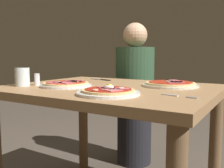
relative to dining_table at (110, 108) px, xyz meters
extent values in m
cube|color=#9E754C|center=(0.00, 0.00, 0.10)|extent=(1.09, 0.88, 0.04)
cylinder|color=brown|center=(-0.49, 0.38, -0.27)|extent=(0.07, 0.07, 0.71)
cylinder|color=brown|center=(0.49, 0.38, -0.27)|extent=(0.07, 0.07, 0.71)
cylinder|color=white|center=(0.15, -0.25, 0.12)|extent=(0.27, 0.27, 0.01)
cylinder|color=#DBB26B|center=(0.15, -0.25, 0.14)|extent=(0.23, 0.23, 0.01)
cylinder|color=#A82314|center=(0.15, -0.25, 0.14)|extent=(0.20, 0.20, 0.00)
torus|color=black|center=(0.20, -0.26, 0.15)|extent=(0.02, 0.02, 0.00)
torus|color=black|center=(0.16, -0.23, 0.15)|extent=(0.02, 0.02, 0.00)
torus|color=black|center=(0.12, -0.25, 0.15)|extent=(0.02, 0.02, 0.00)
torus|color=black|center=(0.17, -0.28, 0.15)|extent=(0.02, 0.02, 0.00)
cube|color=#D16B70|center=(0.18, -0.29, 0.15)|extent=(0.11, 0.09, 0.00)
cube|color=#C65B66|center=(0.11, -0.22, 0.15)|extent=(0.07, 0.08, 0.00)
cube|color=#C65B66|center=(0.20, -0.23, 0.15)|extent=(0.08, 0.07, 0.00)
cylinder|color=beige|center=(0.13, -0.32, 0.15)|extent=(0.02, 0.02, 0.00)
cylinder|color=beige|center=(0.19, -0.21, 0.15)|extent=(0.02, 0.02, 0.00)
cylinder|color=beige|center=(0.20, -0.23, 0.15)|extent=(0.02, 0.02, 0.00)
ellipsoid|color=white|center=(0.16, -0.27, 0.15)|extent=(0.04, 0.03, 0.02)
cylinder|color=yellow|center=(0.16, -0.27, 0.16)|extent=(0.02, 0.02, 0.00)
cylinder|color=white|center=(-0.20, -0.13, 0.12)|extent=(0.28, 0.28, 0.01)
cylinder|color=#E5C17F|center=(-0.20, -0.13, 0.14)|extent=(0.24, 0.24, 0.01)
cylinder|color=red|center=(-0.20, -0.13, 0.14)|extent=(0.21, 0.21, 0.00)
torus|color=black|center=(-0.22, -0.20, 0.15)|extent=(0.02, 0.02, 0.00)
torus|color=black|center=(-0.14, -0.08, 0.15)|extent=(0.02, 0.02, 0.00)
torus|color=black|center=(-0.16, -0.12, 0.15)|extent=(0.02, 0.02, 0.00)
torus|color=black|center=(-0.15, -0.11, 0.15)|extent=(0.02, 0.02, 0.00)
cube|color=#C65B66|center=(-0.17, -0.17, 0.15)|extent=(0.10, 0.08, 0.00)
cube|color=#C65B66|center=(-0.22, -0.19, 0.15)|extent=(0.10, 0.10, 0.00)
cube|color=#C65B66|center=(-0.20, -0.08, 0.15)|extent=(0.07, 0.05, 0.00)
cube|color=#C65B66|center=(-0.19, -0.07, 0.15)|extent=(0.06, 0.08, 0.00)
cylinder|color=beige|center=(-0.25, -0.14, 0.15)|extent=(0.02, 0.02, 0.00)
cylinder|color=beige|center=(-0.25, -0.14, 0.15)|extent=(0.02, 0.02, 0.00)
cylinder|color=silver|center=(0.28, 0.17, 0.12)|extent=(0.30, 0.30, 0.01)
cylinder|color=#E5C17F|center=(0.28, 0.17, 0.14)|extent=(0.26, 0.26, 0.01)
cylinder|color=#B72D19|center=(0.28, 0.17, 0.14)|extent=(0.23, 0.23, 0.00)
torus|color=black|center=(0.24, 0.22, 0.15)|extent=(0.02, 0.02, 0.00)
torus|color=black|center=(0.31, 0.18, 0.15)|extent=(0.02, 0.02, 0.00)
torus|color=black|center=(0.29, 0.16, 0.15)|extent=(0.02, 0.02, 0.00)
cube|color=#C65B66|center=(0.28, 0.24, 0.15)|extent=(0.08, 0.09, 0.00)
cube|color=#C65B66|center=(0.32, 0.13, 0.15)|extent=(0.09, 0.08, 0.00)
cube|color=#C65B66|center=(0.31, 0.16, 0.15)|extent=(0.09, 0.09, 0.00)
cube|color=#C65B66|center=(0.30, 0.17, 0.15)|extent=(0.10, 0.08, 0.00)
cylinder|color=beige|center=(0.26, 0.18, 0.15)|extent=(0.03, 0.03, 0.00)
cylinder|color=beige|center=(0.26, 0.19, 0.15)|extent=(0.02, 0.02, 0.00)
cylinder|color=silver|center=(-0.42, -0.23, 0.17)|extent=(0.08, 0.08, 0.10)
cylinder|color=silver|center=(-0.42, -0.23, 0.15)|extent=(0.07, 0.07, 0.06)
cube|color=silver|center=(0.38, -0.14, 0.12)|extent=(0.08, 0.03, 0.00)
cube|color=silver|center=(0.47, -0.17, 0.12)|extent=(0.04, 0.01, 0.00)
cube|color=silver|center=(0.47, -0.16, 0.12)|extent=(0.04, 0.01, 0.00)
cube|color=silver|center=(0.47, -0.16, 0.12)|extent=(0.04, 0.01, 0.00)
cube|color=silver|center=(0.48, -0.15, 0.12)|extent=(0.04, 0.01, 0.00)
cube|color=silver|center=(-0.30, 0.30, 0.12)|extent=(0.11, 0.05, 0.00)
cube|color=black|center=(-0.21, 0.27, 0.12)|extent=(0.09, 0.04, 0.01)
cylinder|color=white|center=(-0.38, -0.17, 0.15)|extent=(0.03, 0.03, 0.05)
cylinder|color=silver|center=(-0.38, -0.17, 0.18)|extent=(0.03, 0.03, 0.01)
cylinder|color=black|center=(-0.22, 0.74, -0.40)|extent=(0.29, 0.29, 0.46)
cylinder|color=#2D4C33|center=(-0.22, 0.74, 0.09)|extent=(0.32, 0.32, 0.52)
sphere|color=tan|center=(-0.22, 0.74, 0.45)|extent=(0.20, 0.20, 0.20)
camera|label=1|loc=(0.71, -1.15, 0.28)|focal=40.43mm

